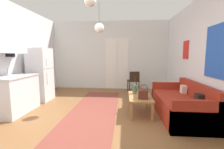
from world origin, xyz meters
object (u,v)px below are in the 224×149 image
(handbag, at_px, (143,93))
(pendant_lamp_far, at_px, (99,28))
(accent_chair, at_px, (134,80))
(bamboo_vase, at_px, (135,89))
(couch, at_px, (182,105))
(pendant_lamp_near, at_px, (90,1))
(coffee_table, at_px, (140,98))
(refrigerator, at_px, (41,75))

(handbag, bearing_deg, pendant_lamp_far, 145.80)
(accent_chair, bearing_deg, bamboo_vase, 76.26)
(couch, xyz_separation_m, handbag, (-0.91, -0.07, 0.27))
(handbag, relative_size, pendant_lamp_near, 0.54)
(pendant_lamp_near, bearing_deg, accent_chair, 73.83)
(handbag, bearing_deg, coffee_table, 107.62)
(bamboo_vase, height_order, handbag, bamboo_vase)
(bamboo_vase, distance_m, accent_chair, 1.97)
(handbag, distance_m, refrigerator, 3.25)
(refrigerator, xyz_separation_m, pendant_lamp_far, (1.92, -0.29, 1.34))
(bamboo_vase, distance_m, pendant_lamp_far, 1.91)
(coffee_table, bearing_deg, handbag, -72.38)
(couch, xyz_separation_m, pendant_lamp_near, (-1.94, -0.92, 2.05))
(bamboo_vase, bearing_deg, refrigerator, 167.58)
(handbag, height_order, refrigerator, refrigerator)
(couch, bearing_deg, handbag, -175.90)
(refrigerator, bearing_deg, couch, -14.13)
(coffee_table, xyz_separation_m, handbag, (0.06, -0.19, 0.16))
(pendant_lamp_near, relative_size, pendant_lamp_far, 0.76)
(couch, relative_size, handbag, 5.75)
(bamboo_vase, bearing_deg, pendant_lamp_far, 160.27)
(couch, height_order, bamboo_vase, bamboo_vase)
(bamboo_vase, xyz_separation_m, handbag, (0.17, -0.43, -0.00))
(pendant_lamp_near, bearing_deg, pendant_lamp_far, 94.11)
(bamboo_vase, relative_size, pendant_lamp_far, 0.54)
(coffee_table, relative_size, bamboo_vase, 2.25)
(couch, bearing_deg, pendant_lamp_far, 160.89)
(couch, xyz_separation_m, bamboo_vase, (-1.08, 0.36, 0.27))
(coffee_table, bearing_deg, bamboo_vase, 114.97)
(refrigerator, distance_m, pendant_lamp_near, 3.18)
(couch, relative_size, coffee_table, 1.93)
(coffee_table, height_order, pendant_lamp_near, pendant_lamp_near)
(couch, xyz_separation_m, refrigerator, (-3.97, 1.00, 0.55))
(bamboo_vase, bearing_deg, handbag, -68.18)
(handbag, bearing_deg, bamboo_vase, 111.82)
(bamboo_vase, xyz_separation_m, pendant_lamp_near, (-0.85, -1.29, 1.78))
(refrigerator, height_order, pendant_lamp_near, pendant_lamp_near)
(coffee_table, bearing_deg, couch, -7.25)
(coffee_table, xyz_separation_m, accent_chair, (-0.02, 2.20, 0.09))
(handbag, relative_size, accent_chair, 0.41)
(couch, distance_m, pendant_lamp_far, 2.88)
(accent_chair, bearing_deg, pendant_lamp_near, 62.68)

